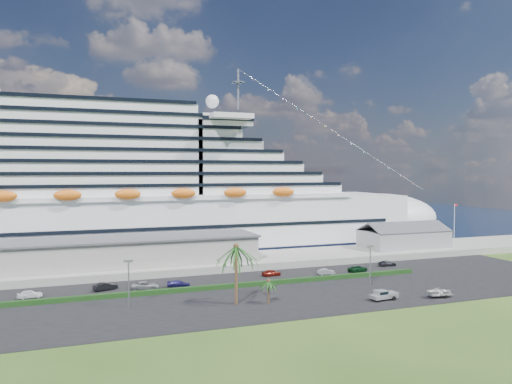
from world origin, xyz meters
name	(u,v)px	position (x,y,z in m)	size (l,w,h in m)	color
ground	(297,305)	(0.00, 0.00, 0.00)	(420.00, 420.00, 0.00)	#2B4E1A
asphalt_lot	(274,291)	(0.00, 11.00, 0.06)	(140.00, 38.00, 0.12)	black
wharf	(230,261)	(0.00, 40.00, 0.90)	(240.00, 20.00, 1.80)	gray
water	(167,227)	(0.00, 130.00, 0.01)	(420.00, 160.00, 0.02)	black
cruise_ship	(131,196)	(-21.53, 64.00, 16.69)	(191.00, 38.00, 54.00)	silver
terminal_building	(128,251)	(-25.00, 40.00, 5.01)	(61.00, 15.00, 6.30)	gray
port_shed	(404,238)	(52.00, 40.00, 4.40)	(24.00, 12.31, 7.37)	gray
flagpole	(454,222)	(70.04, 40.00, 8.27)	(1.08, 0.16, 12.00)	silver
hedge	(227,286)	(-8.00, 16.00, 0.57)	(88.00, 1.10, 0.90)	black
lamp_post_left	(129,278)	(-28.00, 8.00, 5.34)	(1.60, 0.35, 8.27)	gray
lamp_post_right	(370,260)	(20.00, 8.00, 5.34)	(1.60, 0.35, 8.27)	gray
palm_tall	(236,253)	(-10.00, 4.00, 9.20)	(8.82, 8.82, 11.13)	#47301E
palm_short	(268,284)	(-4.50, 2.50, 3.67)	(3.53, 3.53, 4.56)	#47301E
parked_car_0	(30,294)	(-44.49, 21.18, 0.87)	(1.77, 4.39, 1.50)	white
parked_car_1	(105,286)	(-31.03, 22.72, 0.90)	(1.64, 4.71, 1.55)	black
parked_car_2	(145,286)	(-23.57, 20.82, 0.88)	(2.51, 5.44, 1.51)	#919599
parked_car_3	(179,284)	(-16.92, 20.45, 0.80)	(1.90, 4.67, 1.36)	#1B164E
parked_car_4	(271,273)	(4.63, 23.82, 0.86)	(1.75, 4.35, 1.48)	maroon
parked_car_5	(326,272)	(16.84, 20.88, 0.77)	(1.38, 3.95, 1.30)	#9A9CA0
parked_car_6	(358,269)	(25.34, 21.25, 0.84)	(2.38, 5.16, 1.43)	#0E3B19
parked_car_7	(387,263)	(35.91, 24.81, 0.79)	(1.87, 4.60, 1.33)	#222328
pickup_truck	(384,295)	(16.04, -2.51, 1.12)	(5.34, 2.37, 1.83)	black
boat_trailer	(441,292)	(27.13, -4.57, 1.23)	(6.00, 4.29, 1.67)	gray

